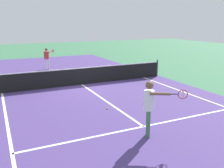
# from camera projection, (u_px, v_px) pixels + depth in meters

# --- Properties ---
(ground_plane) EXTENTS (60.00, 60.00, 0.00)m
(ground_plane) POSITION_uv_depth(u_px,v_px,m) (82.00, 85.00, 13.91)
(ground_plane) COLOR #38724C
(court_surface_inbounds) EXTENTS (10.62, 24.40, 0.00)m
(court_surface_inbounds) POSITION_uv_depth(u_px,v_px,m) (82.00, 85.00, 13.91)
(court_surface_inbounds) COLOR #4C387A
(court_surface_inbounds) RESTS_ON ground_plane
(line_sideline_left) EXTENTS (0.10, 11.89, 0.01)m
(line_sideline_left) POSITION_uv_depth(u_px,v_px,m) (11.00, 146.00, 6.99)
(line_sideline_left) COLOR white
(line_sideline_left) RESTS_ON ground_plane
(line_sideline_right) EXTENTS (0.10, 11.89, 0.01)m
(line_sideline_right) POSITION_uv_depth(u_px,v_px,m) (221.00, 105.00, 10.42)
(line_sideline_right) COLOR white
(line_sideline_right) RESTS_ON ground_plane
(line_service_near) EXTENTS (8.22, 0.10, 0.01)m
(line_service_near) POSITION_uv_depth(u_px,v_px,m) (144.00, 127.00, 8.31)
(line_service_near) COLOR white
(line_service_near) RESTS_ON ground_plane
(line_center_service) EXTENTS (0.10, 6.40, 0.01)m
(line_center_service) POSITION_uv_depth(u_px,v_px,m) (105.00, 100.00, 11.11)
(line_center_service) COLOR white
(line_center_service) RESTS_ON ground_plane
(net) EXTENTS (10.27, 0.09, 1.07)m
(net) POSITION_uv_depth(u_px,v_px,m) (81.00, 76.00, 13.79)
(net) COLOR #33383D
(net) RESTS_ON ground_plane
(player_near) EXTENTS (1.02, 0.90, 1.73)m
(player_near) POSITION_uv_depth(u_px,v_px,m) (150.00, 103.00, 7.34)
(player_near) COLOR #3F7247
(player_near) RESTS_ON ground_plane
(player_far) EXTENTS (0.91, 0.93, 1.58)m
(player_far) POSITION_uv_depth(u_px,v_px,m) (47.00, 56.00, 18.18)
(player_far) COLOR white
(player_far) RESTS_ON ground_plane
(tennis_ball_mid_court) EXTENTS (0.07, 0.07, 0.07)m
(tennis_ball_mid_court) POSITION_uv_depth(u_px,v_px,m) (107.00, 108.00, 9.97)
(tennis_ball_mid_court) COLOR #CCE033
(tennis_ball_mid_court) RESTS_ON ground_plane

